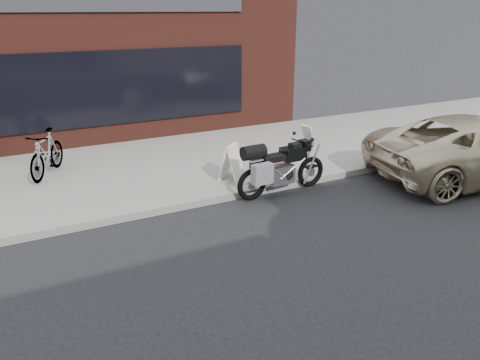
% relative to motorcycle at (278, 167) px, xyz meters
% --- Properties ---
extents(ground, '(120.00, 120.00, 0.00)m').
position_rel_motorcycle_xyz_m(ground, '(-1.19, -3.87, -0.61)').
color(ground, black).
rests_on(ground, ground).
extents(near_sidewalk, '(44.00, 6.00, 0.15)m').
position_rel_motorcycle_xyz_m(near_sidewalk, '(-1.19, 3.13, -0.53)').
color(near_sidewalk, gray).
rests_on(near_sidewalk, ground).
extents(storefront, '(14.00, 10.07, 4.50)m').
position_rel_motorcycle_xyz_m(storefront, '(-3.19, 10.12, 1.64)').
color(storefront, '#58251C').
rests_on(storefront, ground).
extents(neighbour_building, '(10.00, 10.00, 6.00)m').
position_rel_motorcycle_xyz_m(neighbour_building, '(8.81, 10.13, 2.39)').
color(neighbour_building, '#2C2B31').
rests_on(neighbour_building, ground).
extents(motorcycle, '(2.24, 0.81, 1.41)m').
position_rel_motorcycle_xyz_m(motorcycle, '(0.00, 0.00, 0.00)').
color(motorcycle, black).
rests_on(motorcycle, ground).
extents(bicycle_rear, '(1.27, 1.73, 1.03)m').
position_rel_motorcycle_xyz_m(bicycle_rear, '(-4.19, 3.13, 0.06)').
color(bicycle_rear, gray).
rests_on(bicycle_rear, near_sidewalk).
extents(sandwich_sign, '(0.68, 0.67, 0.80)m').
position_rel_motorcycle_xyz_m(sandwich_sign, '(-0.61, 0.93, -0.06)').
color(sandwich_sign, white).
rests_on(sandwich_sign, near_sidewalk).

